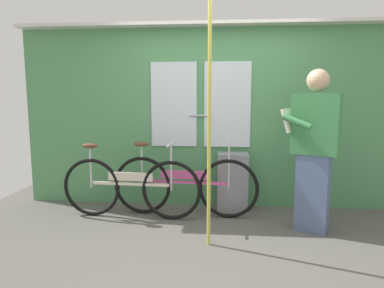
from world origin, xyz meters
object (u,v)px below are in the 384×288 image
(bicycle_near_door, at_px, (184,185))
(bicycle_leaning_behind, at_px, (130,187))
(passenger_reading_newspaper, at_px, (314,148))
(trash_bin_by_wall, at_px, (232,182))
(handrail_pole, at_px, (209,128))

(bicycle_near_door, height_order, bicycle_leaning_behind, bicycle_near_door)
(passenger_reading_newspaper, bearing_deg, bicycle_leaning_behind, 21.15)
(passenger_reading_newspaper, distance_m, trash_bin_by_wall, 1.18)
(passenger_reading_newspaper, distance_m, handrail_pole, 1.21)
(passenger_reading_newspaper, xyz_separation_m, handrail_pole, (-1.10, -0.45, 0.24))
(bicycle_leaning_behind, xyz_separation_m, handrail_pole, (0.97, -0.69, 0.79))
(bicycle_leaning_behind, height_order, trash_bin_by_wall, bicycle_leaning_behind)
(trash_bin_by_wall, xyz_separation_m, handrail_pole, (-0.27, -1.07, 0.80))
(handrail_pole, bearing_deg, passenger_reading_newspaper, 22.16)
(passenger_reading_newspaper, bearing_deg, handrail_pole, 50.00)
(bicycle_near_door, distance_m, bicycle_leaning_behind, 0.65)
(bicycle_near_door, height_order, handrail_pole, handrail_pole)
(bicycle_leaning_behind, relative_size, trash_bin_by_wall, 2.30)
(bicycle_near_door, xyz_separation_m, bicycle_leaning_behind, (-0.64, -0.12, -0.00))
(handrail_pole, bearing_deg, bicycle_leaning_behind, 144.62)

